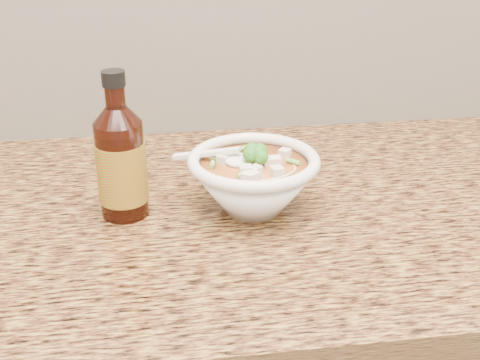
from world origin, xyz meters
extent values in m
cube|color=olive|center=(0.00, 1.68, 0.88)|extent=(4.00, 0.68, 0.04)
cylinder|color=white|center=(0.00, 1.64, 0.90)|extent=(0.08, 0.08, 0.01)
torus|color=white|center=(0.00, 1.64, 0.98)|extent=(0.19, 0.19, 0.02)
torus|color=beige|center=(0.00, 1.63, 0.97)|extent=(0.08, 0.08, 0.00)
torus|color=beige|center=(0.01, 1.63, 0.97)|extent=(0.08, 0.08, 0.00)
torus|color=beige|center=(0.01, 1.65, 0.97)|extent=(0.07, 0.07, 0.00)
torus|color=beige|center=(-0.01, 1.63, 0.97)|extent=(0.09, 0.09, 0.00)
torus|color=beige|center=(-0.02, 1.63, 0.97)|extent=(0.12, 0.12, 0.00)
torus|color=beige|center=(-0.02, 1.64, 0.96)|extent=(0.14, 0.14, 0.00)
cube|color=silver|center=(-0.01, 1.63, 0.98)|extent=(0.02, 0.02, 0.02)
cube|color=silver|center=(0.01, 1.62, 0.98)|extent=(0.02, 0.02, 0.02)
cube|color=silver|center=(-0.03, 1.62, 0.98)|extent=(0.02, 0.02, 0.01)
cube|color=silver|center=(-0.03, 1.63, 0.98)|extent=(0.01, 0.01, 0.01)
cube|color=silver|center=(-0.04, 1.68, 0.98)|extent=(0.02, 0.02, 0.01)
cube|color=silver|center=(0.02, 1.63, 0.98)|extent=(0.02, 0.02, 0.02)
cube|color=silver|center=(0.00, 1.68, 0.98)|extent=(0.02, 0.02, 0.02)
cube|color=silver|center=(0.01, 1.63, 0.98)|extent=(0.02, 0.02, 0.02)
cube|color=silver|center=(-0.03, 1.69, 0.98)|extent=(0.02, 0.02, 0.02)
cube|color=silver|center=(0.02, 1.62, 0.98)|extent=(0.02, 0.02, 0.01)
ellipsoid|color=#196014|center=(0.00, 1.63, 0.99)|extent=(0.04, 0.04, 0.03)
cylinder|color=#71C04A|center=(0.04, 1.66, 0.98)|extent=(0.02, 0.01, 0.01)
cylinder|color=#71C04A|center=(-0.03, 1.67, 0.98)|extent=(0.02, 0.02, 0.01)
cylinder|color=#71C04A|center=(-0.04, 1.66, 0.98)|extent=(0.01, 0.02, 0.01)
cylinder|color=#71C04A|center=(-0.04, 1.63, 0.98)|extent=(0.01, 0.02, 0.01)
cylinder|color=#71C04A|center=(0.05, 1.64, 0.98)|extent=(0.02, 0.01, 0.01)
cylinder|color=#71C04A|center=(-0.03, 1.65, 0.98)|extent=(0.02, 0.02, 0.01)
cylinder|color=#71C04A|center=(-0.04, 1.60, 0.98)|extent=(0.02, 0.02, 0.01)
ellipsoid|color=white|center=(-0.02, 1.65, 0.98)|extent=(0.04, 0.04, 0.02)
cube|color=white|center=(-0.07, 1.67, 0.98)|extent=(0.10, 0.05, 0.03)
cylinder|color=#391007|center=(-0.19, 1.66, 0.97)|extent=(0.08, 0.08, 0.14)
cylinder|color=#391007|center=(-0.19, 1.66, 1.08)|extent=(0.03, 0.03, 0.03)
cylinder|color=black|center=(-0.19, 1.66, 1.10)|extent=(0.04, 0.04, 0.02)
cylinder|color=red|center=(-0.19, 1.66, 0.97)|extent=(0.09, 0.09, 0.09)
camera|label=1|loc=(-0.14, 0.87, 1.33)|focal=45.00mm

